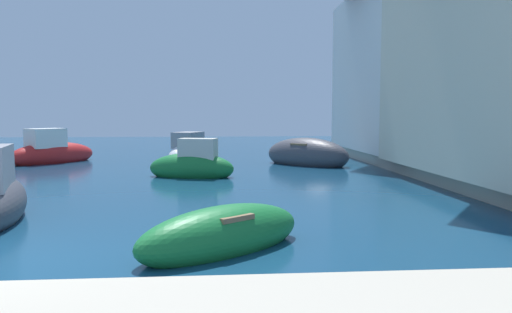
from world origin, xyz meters
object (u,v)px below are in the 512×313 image
object	(u,v)px
moored_boat_4	(192,166)
waterfront_building_annex	(426,57)
moored_boat_7	(191,153)
moored_boat_9	(307,155)
moored_boat_0	(52,153)
moored_boat_2	(223,234)
quayside_tree	(492,76)

from	to	relation	value
moored_boat_4	waterfront_building_annex	world-z (taller)	waterfront_building_annex
moored_boat_4	waterfront_building_annex	xyz separation A→B (m)	(10.55, 5.11, 4.45)
moored_boat_7	moored_boat_9	distance (m)	5.20
moored_boat_0	waterfront_building_annex	distance (m)	17.67
moored_boat_7	waterfront_building_annex	distance (m)	11.74
moored_boat_7	moored_boat_2	bearing A→B (deg)	-150.96
moored_boat_9	waterfront_building_annex	size ratio (longest dim) A/B	0.39
waterfront_building_annex	quayside_tree	xyz separation A→B (m)	(1.03, -3.75, -1.16)
moored_boat_9	waterfront_building_annex	world-z (taller)	waterfront_building_annex
waterfront_building_annex	moored_boat_7	bearing A→B (deg)	-178.82
moored_boat_4	quayside_tree	bearing A→B (deg)	-159.46
moored_boat_4	quayside_tree	xyz separation A→B (m)	(11.58, 1.36, 3.29)
moored_boat_0	quayside_tree	size ratio (longest dim) A/B	0.90
moored_boat_4	waterfront_building_annex	distance (m)	12.54
moored_boat_0	moored_boat_9	xyz separation A→B (m)	(11.30, -1.74, -0.04)
moored_boat_0	moored_boat_9	size ratio (longest dim) A/B	0.98
moored_boat_4	waterfront_building_annex	bearing A→B (deg)	-140.32
waterfront_building_annex	moored_boat_2	bearing A→B (deg)	-123.62
moored_boat_7	quayside_tree	xyz separation A→B (m)	(11.91, -3.52, 3.25)
moored_boat_0	quayside_tree	distance (m)	18.87
moored_boat_0	moored_boat_4	world-z (taller)	moored_boat_0
moored_boat_2	quayside_tree	world-z (taller)	quayside_tree
moored_boat_2	waterfront_building_annex	xyz separation A→B (m)	(9.58, 14.40, 4.58)
moored_boat_2	moored_boat_4	distance (m)	9.34
moored_boat_7	moored_boat_0	bearing A→B (deg)	108.82
moored_boat_0	moored_boat_7	bearing A→B (deg)	-55.14
moored_boat_9	quayside_tree	xyz separation A→B (m)	(6.85, -2.33, 3.26)
moored_boat_0	moored_boat_7	world-z (taller)	moored_boat_0
moored_boat_0	moored_boat_9	bearing A→B (deg)	-58.94
moored_boat_4	quayside_tree	world-z (taller)	quayside_tree
waterfront_building_annex	moored_boat_9	bearing A→B (deg)	-166.27
moored_boat_2	moored_boat_4	world-z (taller)	moored_boat_4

